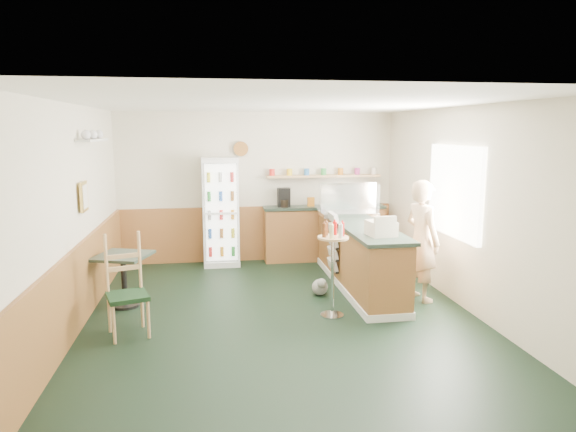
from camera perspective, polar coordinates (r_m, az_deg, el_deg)
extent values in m
plane|color=black|center=(6.77, -0.82, -11.08)|extent=(6.00, 6.00, 0.00)
cube|color=beige|center=(9.38, -3.39, 3.21)|extent=(5.00, 0.02, 2.70)
cube|color=beige|center=(6.57, -23.09, -0.30)|extent=(0.02, 6.00, 2.70)
cube|color=beige|center=(7.20, 19.34, 0.74)|extent=(0.02, 6.00, 2.70)
cube|color=white|center=(6.34, -0.88, 12.48)|extent=(5.00, 6.00, 0.02)
cube|color=#A35D34|center=(9.48, -3.32, -1.93)|extent=(4.98, 0.05, 1.00)
cube|color=#A35D34|center=(6.75, -22.28, -7.43)|extent=(0.05, 5.98, 1.00)
cube|color=white|center=(7.42, 18.00, 2.62)|extent=(0.06, 1.45, 1.25)
cube|color=#DCB452|center=(7.01, -21.73, 2.02)|extent=(0.03, 0.32, 0.38)
cube|color=silver|center=(7.43, -20.84, 7.89)|extent=(0.18, 1.20, 0.03)
cylinder|color=#955C25|center=(9.24, -5.26, 7.45)|extent=(0.26, 0.04, 0.26)
cube|color=#A35D34|center=(7.91, 7.83, -4.51)|extent=(0.60, 2.95, 0.95)
cube|color=silver|center=(8.03, 7.76, -7.45)|extent=(0.64, 2.97, 0.10)
cube|color=#28372E|center=(7.81, 7.92, -0.87)|extent=(0.68, 3.01, 0.05)
cube|color=#A35D34|center=(9.50, 4.01, -2.05)|extent=(2.20, 0.38, 0.95)
cube|color=#28372E|center=(9.41, 4.04, 0.99)|extent=(2.24, 0.42, 0.05)
cube|color=tan|center=(9.42, 3.98, 4.46)|extent=(2.10, 0.22, 0.04)
cube|color=black|center=(9.25, -0.48, 2.08)|extent=(0.22, 0.18, 0.34)
cylinder|color=#B2664C|center=(9.25, -1.79, 4.88)|extent=(0.10, 0.10, 0.12)
cylinder|color=#B2664C|center=(9.30, 0.16, 4.91)|extent=(0.10, 0.10, 0.12)
cylinder|color=#B2664C|center=(9.35, 2.08, 4.93)|extent=(0.10, 0.10, 0.12)
cylinder|color=#B2664C|center=(9.42, 3.98, 4.94)|extent=(0.10, 0.10, 0.12)
cylinder|color=#B2664C|center=(9.49, 5.86, 4.95)|extent=(0.10, 0.10, 0.12)
cylinder|color=#B2664C|center=(9.58, 7.70, 4.96)|extent=(0.10, 0.10, 0.12)
cylinder|color=#B2664C|center=(9.67, 9.50, 4.96)|extent=(0.10, 0.10, 0.12)
cube|color=white|center=(9.17, -7.49, 0.51)|extent=(0.63, 0.45, 1.91)
cube|color=white|center=(8.94, -7.45, 0.35)|extent=(0.53, 0.02, 1.69)
cube|color=silver|center=(8.87, -7.44, 0.28)|extent=(0.57, 0.02, 1.75)
cube|color=silver|center=(8.39, 6.70, 0.28)|extent=(0.92, 0.48, 0.06)
cube|color=silver|center=(8.35, 6.74, 2.04)|extent=(0.90, 0.46, 0.46)
cube|color=beige|center=(6.86, 10.30, -1.35)|extent=(0.37, 0.38, 0.19)
imported|color=tan|center=(7.42, 14.65, -2.67)|extent=(0.56, 0.66, 1.71)
cylinder|color=silver|center=(6.81, 4.91, -10.91)|extent=(0.31, 0.31, 0.02)
cylinder|color=silver|center=(6.64, 4.97, -6.75)|extent=(0.04, 0.04, 1.03)
cylinder|color=tan|center=(6.52, 5.04, -2.41)|extent=(0.39, 0.39, 0.03)
cylinder|color=red|center=(6.54, 6.04, -1.49)|extent=(0.05, 0.05, 0.17)
cylinder|color=red|center=(6.61, 5.23, -1.35)|extent=(0.05, 0.05, 0.17)
cylinder|color=red|center=(6.57, 4.25, -1.40)|extent=(0.05, 0.05, 0.17)
cylinder|color=red|center=(6.46, 4.05, -1.60)|extent=(0.05, 0.05, 0.17)
cylinder|color=red|center=(6.38, 4.86, -1.74)|extent=(0.05, 0.05, 0.17)
cylinder|color=red|center=(6.42, 5.87, -1.69)|extent=(0.05, 0.05, 0.17)
cube|color=black|center=(8.05, 5.11, -5.87)|extent=(0.05, 0.45, 0.03)
cube|color=beige|center=(8.02, 4.98, -5.40)|extent=(0.09, 0.41, 0.15)
cube|color=black|center=(8.00, 5.13, -4.59)|extent=(0.05, 0.45, 0.03)
cube|color=beige|center=(7.98, 5.00, -4.11)|extent=(0.09, 0.41, 0.15)
cube|color=black|center=(7.95, 5.15, -3.29)|extent=(0.05, 0.45, 0.03)
cube|color=beige|center=(7.93, 5.02, -2.80)|extent=(0.09, 0.41, 0.15)
cube|color=black|center=(7.91, 5.17, -1.98)|extent=(0.05, 0.45, 0.03)
cube|color=beige|center=(7.90, 5.04, -1.49)|extent=(0.09, 0.41, 0.15)
cube|color=black|center=(7.88, 5.19, -0.65)|extent=(0.05, 0.45, 0.03)
cube|color=beige|center=(7.86, 5.06, -0.16)|extent=(0.09, 0.41, 0.15)
cylinder|color=black|center=(7.47, -17.61, -9.40)|extent=(0.38, 0.38, 0.04)
cylinder|color=black|center=(7.36, -17.75, -6.89)|extent=(0.08, 0.08, 0.66)
cube|color=#28372E|center=(7.28, -17.89, -4.24)|extent=(0.84, 0.84, 0.04)
cube|color=black|center=(6.32, -17.39, -8.51)|extent=(0.56, 0.56, 0.05)
cylinder|color=tan|center=(6.25, -19.30, -11.17)|extent=(0.04, 0.04, 0.47)
cylinder|color=tan|center=(6.19, -15.77, -11.19)|extent=(0.04, 0.04, 0.47)
cylinder|color=tan|center=(6.60, -18.70, -10.01)|extent=(0.04, 0.04, 0.47)
cylinder|color=tan|center=(6.55, -15.37, -10.01)|extent=(0.04, 0.04, 0.47)
cube|color=tan|center=(6.41, -17.29, -4.89)|extent=(0.40, 0.16, 0.72)
sphere|color=gray|center=(7.57, 3.56, -7.90)|extent=(0.24, 0.24, 0.24)
sphere|color=gray|center=(7.43, 3.76, -7.46)|extent=(0.14, 0.14, 0.14)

